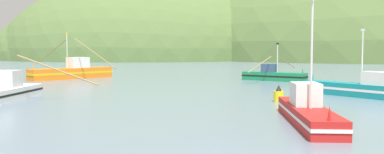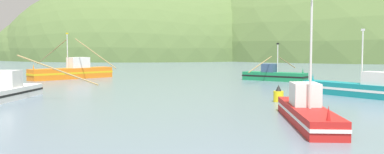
% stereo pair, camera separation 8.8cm
% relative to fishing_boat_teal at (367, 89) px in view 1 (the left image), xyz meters
% --- Properties ---
extents(hill_mid_left, '(115.61, 92.49, 65.58)m').
position_rel_fishing_boat_teal_xyz_m(hill_mid_left, '(-14.51, 140.15, -0.72)').
color(hill_mid_left, '#516B38').
rests_on(hill_mid_left, ground).
extents(hill_far_right, '(144.34, 115.47, 101.99)m').
position_rel_fishing_boat_teal_xyz_m(hill_far_right, '(80.08, 142.12, -0.72)').
color(hill_far_right, '#2D562D').
rests_on(hill_far_right, ground).
extents(hill_far_center, '(107.12, 85.70, 49.53)m').
position_rel_fishing_boat_teal_xyz_m(hill_far_center, '(-23.62, 143.48, -0.72)').
color(hill_far_center, '#516B38').
rests_on(hill_far_center, ground).
extents(fishing_boat_teal, '(7.38, 11.24, 5.91)m').
position_rel_fishing_boat_teal_xyz_m(fishing_boat_teal, '(0.00, 0.00, 0.00)').
color(fishing_boat_teal, '#147F84').
rests_on(fishing_boat_teal, ground).
extents(fishing_boat_white, '(15.51, 9.48, 7.33)m').
position_rel_fishing_boat_teal_xyz_m(fishing_boat_white, '(-30.33, 2.40, -0.00)').
color(fishing_boat_white, white).
rests_on(fishing_boat_white, ground).
extents(fishing_boat_green, '(10.06, 11.14, 4.93)m').
position_rel_fishing_boat_teal_xyz_m(fishing_boat_green, '(-1.75, 19.47, 0.00)').
color(fishing_boat_green, '#197A47').
rests_on(fishing_boat_green, ground).
extents(fishing_boat_orange, '(13.05, 16.42, 6.37)m').
position_rel_fishing_boat_teal_xyz_m(fishing_boat_orange, '(-28.42, 26.68, 0.27)').
color(fishing_boat_orange, orange).
rests_on(fishing_boat_orange, ground).
extents(fishing_boat_red, '(3.74, 10.23, 6.91)m').
position_rel_fishing_boat_teal_xyz_m(fishing_boat_red, '(-10.02, -11.14, -0.05)').
color(fishing_boat_red, red).
rests_on(fishing_boat_red, ground).
extents(channel_buoy, '(0.79, 0.79, 1.36)m').
position_rel_fishing_boat_teal_xyz_m(channel_buoy, '(-8.46, -1.81, -0.17)').
color(channel_buoy, yellow).
rests_on(channel_buoy, ground).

